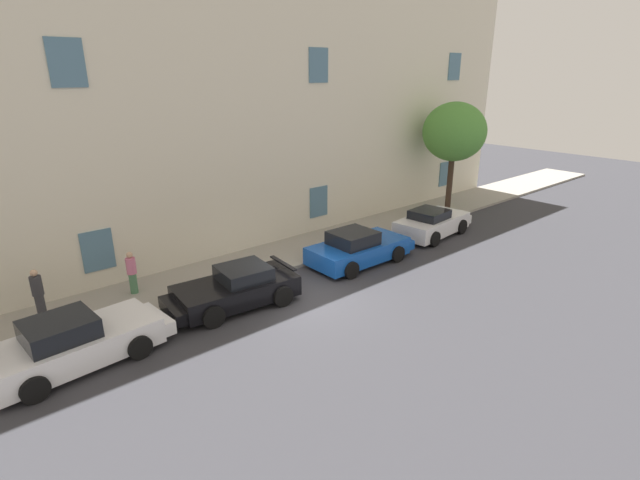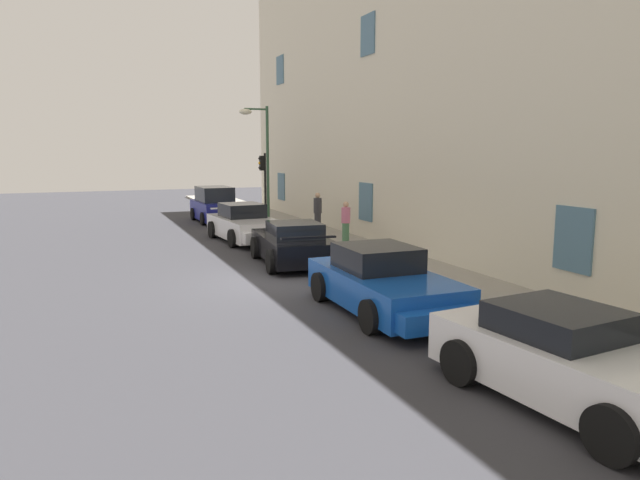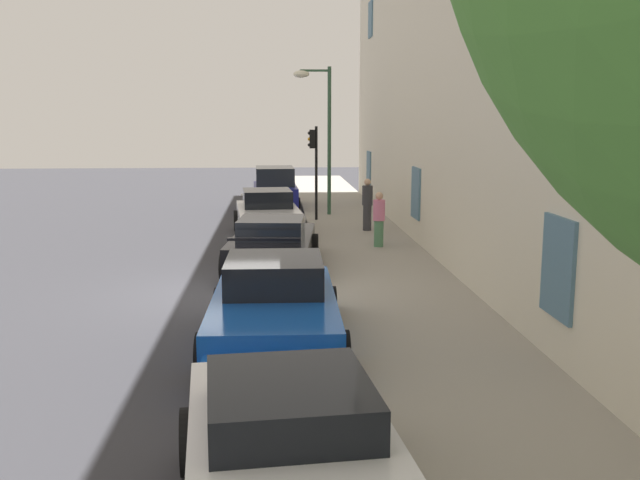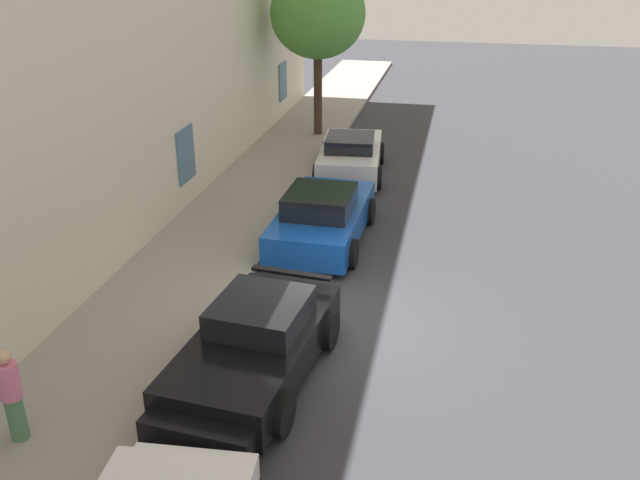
{
  "view_description": "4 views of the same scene",
  "coord_description": "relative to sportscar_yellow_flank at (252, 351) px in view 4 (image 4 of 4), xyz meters",
  "views": [
    {
      "loc": [
        -9.62,
        -12.12,
        7.7
      ],
      "look_at": [
        2.44,
        1.94,
        1.14
      ],
      "focal_mm": 26.8,
      "sensor_mm": 36.0,
      "label": 1
    },
    {
      "loc": [
        15.0,
        -5.01,
        3.62
      ],
      "look_at": [
        -0.55,
        1.4,
        0.98
      ],
      "focal_mm": 32.2,
      "sensor_mm": 36.0,
      "label": 2
    },
    {
      "loc": [
        14.99,
        1.17,
        3.75
      ],
      "look_at": [
        0.81,
        2.07,
        1.28
      ],
      "focal_mm": 39.14,
      "sensor_mm": 36.0,
      "label": 3
    },
    {
      "loc": [
        -11.53,
        -2.08,
        7.18
      ],
      "look_at": [
        2.11,
        0.82,
        0.82
      ],
      "focal_mm": 37.73,
      "sensor_mm": 36.0,
      "label": 4
    }
  ],
  "objects": [
    {
      "name": "ground_plane",
      "position": [
        2.23,
        -1.1,
        -0.63
      ],
      "size": [
        80.0,
        80.0,
        0.0
      ],
      "primitive_type": "plane",
      "color": "#333338"
    },
    {
      "name": "sportscar_white_middle",
      "position": [
        6.25,
        0.03,
        0.01
      ],
      "size": [
        4.8,
        2.28,
        1.46
      ],
      "color": "#144CB2",
      "rests_on": "ground"
    },
    {
      "name": "sidewalk",
      "position": [
        2.23,
        2.7,
        -0.56
      ],
      "size": [
        60.0,
        3.04,
        0.14
      ],
      "primitive_type": "cube",
      "color": "gray",
      "rests_on": "ground"
    },
    {
      "name": "tree_near_kerb",
      "position": [
        15.53,
        2.18,
        3.92
      ],
      "size": [
        3.45,
        3.45,
        6.03
      ],
      "color": "#38281E",
      "rests_on": "sidewalk"
    },
    {
      "name": "pedestrian_strolling",
      "position": [
        -2.3,
        3.0,
        0.32
      ],
      "size": [
        0.47,
        0.47,
        1.57
      ],
      "color": "#4C7F59",
      "rests_on": "sidewalk"
    },
    {
      "name": "sportscar_yellow_flank",
      "position": [
        0.0,
        0.0,
        0.0
      ],
      "size": [
        4.64,
        2.47,
        1.38
      ],
      "color": "black",
      "rests_on": "ground"
    },
    {
      "name": "sportscar_tail_end",
      "position": [
        11.57,
        0.22,
        -0.01
      ],
      "size": [
        4.69,
        2.42,
        1.37
      ],
      "color": "white",
      "rests_on": "ground"
    }
  ]
}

